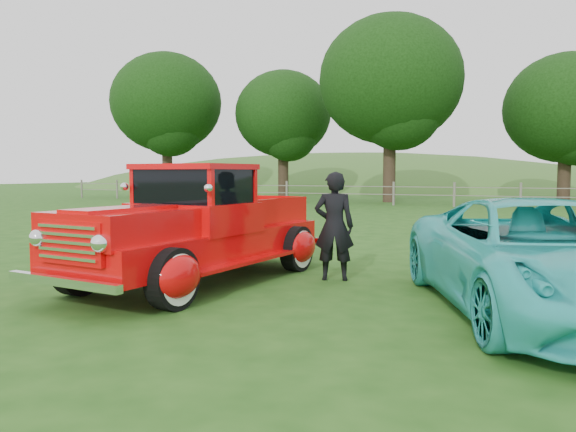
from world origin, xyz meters
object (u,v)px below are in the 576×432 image
at_px(tree_mid_west, 283,114).
at_px(tree_near_east, 567,108).
at_px(tree_far_west, 166,103).
at_px(red_pickup, 198,230).
at_px(man, 334,226).
at_px(teal_sedan, 541,257).
at_px(tree_near_west, 391,80).

height_order(tree_mid_west, tree_near_east, tree_mid_west).
distance_m(tree_far_west, red_pickup, 32.22).
distance_m(tree_mid_west, man, 29.64).
bearing_deg(tree_near_east, teal_sedan, -92.17).
bearing_deg(teal_sedan, tree_near_west, 85.13).
xyz_separation_m(tree_far_west, tree_mid_west, (8.00, 2.00, -0.94)).
bearing_deg(tree_far_west, tree_near_east, 6.84).
relative_size(tree_mid_west, tree_near_west, 0.81).
relative_size(tree_mid_west, teal_sedan, 1.74).
bearing_deg(red_pickup, man, 34.74).
xyz_separation_m(tree_mid_west, man, (13.03, -26.20, -4.72)).
xyz_separation_m(tree_near_west, man, (5.03, -23.20, -5.96)).
height_order(tree_near_east, red_pickup, tree_near_east).
height_order(tree_far_west, tree_near_east, tree_far_west).
distance_m(teal_sedan, man, 3.08).
distance_m(tree_far_west, man, 32.55).
distance_m(red_pickup, man, 2.07).
height_order(tree_far_west, red_pickup, tree_far_west).
height_order(red_pickup, teal_sedan, red_pickup).
bearing_deg(tree_far_west, man, -49.01).
bearing_deg(teal_sedan, tree_far_west, 110.50).
xyz_separation_m(tree_near_east, red_pickup, (-5.78, -28.22, -4.45)).
xyz_separation_m(tree_near_west, tree_near_east, (9.00, 4.00, -1.55)).
bearing_deg(tree_mid_west, red_pickup, -67.59).
height_order(tree_near_west, teal_sedan, tree_near_west).
relative_size(tree_far_west, man, 5.95).
bearing_deg(tree_far_west, teal_sedan, -46.52).
relative_size(tree_near_west, red_pickup, 2.04).
bearing_deg(tree_near_east, red_pickup, -101.57).
relative_size(tree_far_west, tree_near_east, 1.19).
height_order(tree_mid_west, man, tree_mid_west).
bearing_deg(tree_near_west, tree_mid_west, 159.44).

